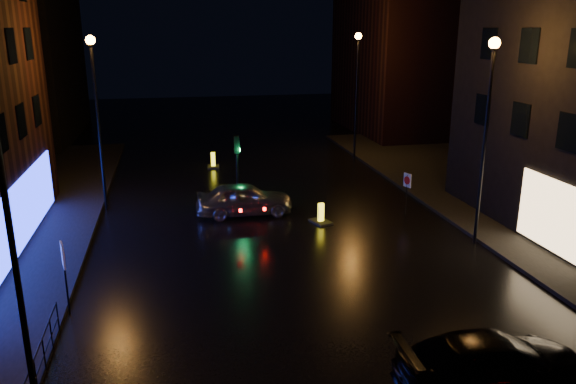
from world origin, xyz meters
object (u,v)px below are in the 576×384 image
silver_hatchback (244,199)px  road_sign_right (407,184)px  dark_sedan (495,364)px  road_sign_left (64,261)px  bollard_near (321,218)px  traffic_signal (238,192)px  bollard_far (213,164)px

silver_hatchback → road_sign_right: (7.65, -1.59, 0.74)m
dark_sedan → road_sign_left: road_sign_left is taller
road_sign_right → dark_sedan: bearing=57.1°
bollard_near → road_sign_left: size_ratio=0.52×
road_sign_right → traffic_signal: bearing=-45.0°
bollard_near → dark_sedan: bearing=-104.1°
silver_hatchback → road_sign_right: bearing=-101.0°
dark_sedan → road_sign_right: size_ratio=2.46×
silver_hatchback → dark_sedan: (4.28, -14.88, -0.06)m
traffic_signal → bollard_near: traffic_signal is taller
dark_sedan → bollard_near: size_ratio=4.03×
bollard_near → road_sign_left: bearing=-165.0°
dark_sedan → traffic_signal: bearing=15.6°
road_sign_left → road_sign_right: road_sign_left is taller
silver_hatchback → road_sign_right: size_ratio=2.26×
traffic_signal → silver_hatchback: (0.05, -2.22, 0.28)m
bollard_far → road_sign_right: 14.20m
dark_sedan → bollard_far: size_ratio=4.26×
traffic_signal → bollard_near: 5.36m
silver_hatchback → road_sign_left: 10.96m
dark_sedan → bollard_far: 25.19m
traffic_signal → road_sign_right: traffic_signal is taller
traffic_signal → bollard_near: bearing=-51.2°
traffic_signal → bollard_near: size_ratio=2.77×
dark_sedan → bollard_far: (-5.01, 24.68, -0.51)m
bollard_near → road_sign_left: 12.14m
bollard_near → road_sign_right: size_ratio=0.61×
silver_hatchback → road_sign_left: bearing=142.5°
traffic_signal → silver_hatchback: size_ratio=0.75×
bollard_far → road_sign_right: (8.38, -11.39, 1.31)m
traffic_signal → road_sign_right: (7.70, -3.81, 1.02)m
dark_sedan → road_sign_right: road_sign_right is taller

